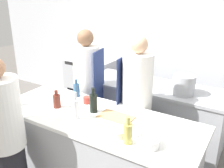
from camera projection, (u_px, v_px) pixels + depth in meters
name	position (u px, v px, depth m)	size (l,w,h in m)	color
wall_back	(167.00, 41.00, 4.20)	(8.00, 0.06, 2.80)	silver
prep_counter	(96.00, 153.00, 2.82)	(2.29, 0.86, 0.94)	#A8AAAF
pass_counter	(153.00, 115.00, 3.68)	(2.03, 0.71, 0.94)	#A8AAAF
oven_range	(91.00, 84.00, 4.90)	(0.88, 0.62, 0.98)	#A8AAAF
chef_at_prep_near	(6.00, 140.00, 2.43)	(0.41, 0.39, 1.65)	black
chef_at_stove	(88.00, 91.00, 3.54)	(0.40, 0.39, 1.72)	black
chef_at_pass_far	(136.00, 108.00, 3.00)	(0.38, 0.36, 1.74)	black
bottle_olive_oil	(128.00, 133.00, 2.14)	(0.08, 0.08, 0.25)	#B2A84C
bottle_vinegar	(93.00, 103.00, 2.71)	(0.08, 0.08, 0.28)	black
bottle_wine	(76.00, 108.00, 2.56)	(0.07, 0.07, 0.29)	silver
bottle_cooking_oil	(12.00, 98.00, 2.87)	(0.07, 0.07, 0.22)	#19471E
bottle_sauce	(76.00, 90.00, 3.13)	(0.08, 0.08, 0.22)	#2D5175
bottle_water	(57.00, 101.00, 2.83)	(0.09, 0.09, 0.21)	#5B2319
bowl_mixing_large	(148.00, 142.00, 2.12)	(0.20, 0.20, 0.08)	white
bowl_prep_small	(116.00, 133.00, 2.27)	(0.17, 0.17, 0.07)	white
cup	(87.00, 100.00, 2.94)	(0.08, 0.08, 0.08)	#B2382D
cutting_board	(116.00, 117.00, 2.63)	(0.37, 0.21, 0.01)	tan
stockpot	(184.00, 85.00, 3.19)	(0.29, 0.29, 0.25)	#A8AAAF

